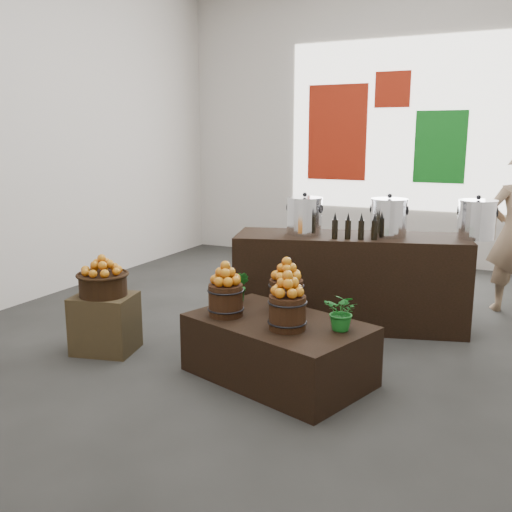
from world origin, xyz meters
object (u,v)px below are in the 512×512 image
at_px(crate, 105,323).
at_px(wicker_basket, 103,285).
at_px(stock_pot_center, 389,219).
at_px(stock_pot_left, 304,217).
at_px(stock_pot_right, 477,220).
at_px(counter, 349,280).
at_px(display_table, 278,349).

relative_size(crate, wicker_basket, 1.25).
bearing_deg(stock_pot_center, stock_pot_left, -163.70).
distance_m(stock_pot_center, stock_pot_right, 0.80).
relative_size(counter, stock_pot_center, 6.47).
height_order(wicker_basket, counter, counter).
relative_size(display_table, counter, 0.61).
height_order(wicker_basket, stock_pot_center, stock_pot_center).
relative_size(counter, stock_pot_right, 6.47).
relative_size(stock_pot_left, stock_pot_center, 1.00).
distance_m(display_table, stock_pot_center, 1.86).
bearing_deg(stock_pot_left, display_table, -77.26).
distance_m(counter, stock_pot_left, 0.77).
relative_size(wicker_basket, counter, 0.18).
bearing_deg(stock_pot_center, crate, -140.19).
bearing_deg(stock_pot_left, counter, 16.30).
height_order(crate, stock_pot_left, stock_pot_left).
bearing_deg(stock_pot_center, wicker_basket, -140.19).
distance_m(display_table, stock_pot_left, 1.63).
height_order(display_table, stock_pot_center, stock_pot_center).
bearing_deg(stock_pot_right, display_table, -124.29).
bearing_deg(crate, counter, 43.24).
height_order(wicker_basket, stock_pot_right, stock_pot_right).
bearing_deg(stock_pot_left, wicker_basket, -130.73).
xyz_separation_m(display_table, stock_pot_center, (0.46, 1.59, 0.84)).
height_order(wicker_basket, stock_pot_left, stock_pot_left).
bearing_deg(stock_pot_left, crate, -130.73).
distance_m(display_table, counter, 1.51).
distance_m(wicker_basket, counter, 2.35).
bearing_deg(stock_pot_left, stock_pot_center, 16.30).
height_order(counter, stock_pot_center, stock_pot_center).
xyz_separation_m(crate, display_table, (1.58, 0.12, -0.02)).
height_order(stock_pot_left, stock_pot_center, same).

